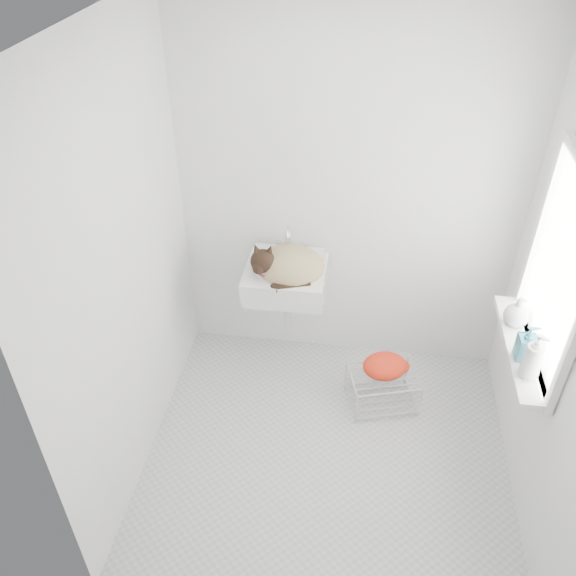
# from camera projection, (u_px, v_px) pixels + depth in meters

# --- Properties ---
(floor) EXTENTS (2.20, 2.00, 0.02)m
(floor) POSITION_uv_depth(u_px,v_px,m) (327.00, 453.00, 3.67)
(floor) COLOR silver
(floor) RESTS_ON ground
(ceiling) EXTENTS (2.20, 2.00, 0.02)m
(ceiling) POSITION_uv_depth(u_px,v_px,m) (354.00, 25.00, 2.18)
(ceiling) COLOR white
(ceiling) RESTS_ON back_wall
(back_wall) EXTENTS (2.20, 0.02, 2.50)m
(back_wall) POSITION_uv_depth(u_px,v_px,m) (349.00, 198.00, 3.72)
(back_wall) COLOR white
(back_wall) RESTS_ON ground
(right_wall) EXTENTS (0.02, 2.00, 2.50)m
(right_wall) POSITION_uv_depth(u_px,v_px,m) (568.00, 313.00, 2.80)
(right_wall) COLOR white
(right_wall) RESTS_ON ground
(left_wall) EXTENTS (0.02, 2.00, 2.50)m
(left_wall) POSITION_uv_depth(u_px,v_px,m) (125.00, 275.00, 3.05)
(left_wall) COLOR white
(left_wall) RESTS_ON ground
(window_glass) EXTENTS (0.01, 0.80, 1.00)m
(window_glass) POSITION_uv_depth(u_px,v_px,m) (561.00, 271.00, 2.90)
(window_glass) COLOR white
(window_glass) RESTS_ON right_wall
(window_frame) EXTENTS (0.04, 0.90, 1.10)m
(window_frame) POSITION_uv_depth(u_px,v_px,m) (558.00, 271.00, 2.91)
(window_frame) COLOR white
(window_frame) RESTS_ON right_wall
(windowsill) EXTENTS (0.16, 0.88, 0.04)m
(windowsill) POSITION_uv_depth(u_px,v_px,m) (520.00, 348.00, 3.22)
(windowsill) COLOR white
(windowsill) RESTS_ON right_wall
(sink) EXTENTS (0.52, 0.45, 0.21)m
(sink) POSITION_uv_depth(u_px,v_px,m) (286.00, 269.00, 3.79)
(sink) COLOR white
(sink) RESTS_ON back_wall
(faucet) EXTENTS (0.19, 0.13, 0.19)m
(faucet) POSITION_uv_depth(u_px,v_px,m) (289.00, 236.00, 3.85)
(faucet) COLOR silver
(faucet) RESTS_ON sink
(cat) EXTENTS (0.47, 0.39, 0.29)m
(cat) POSITION_uv_depth(u_px,v_px,m) (287.00, 266.00, 3.75)
(cat) COLOR tan
(cat) RESTS_ON sink
(wire_rack) EXTENTS (0.50, 0.41, 0.26)m
(wire_rack) POSITION_uv_depth(u_px,v_px,m) (383.00, 387.00, 3.92)
(wire_rack) COLOR #BEBEBE
(wire_rack) RESTS_ON floor
(towel) EXTENTS (0.35, 0.30, 0.12)m
(towel) POSITION_uv_depth(u_px,v_px,m) (384.00, 369.00, 3.86)
(towel) COLOR #CF4800
(towel) RESTS_ON wire_rack
(bottle_a) EXTENTS (0.13, 0.13, 0.23)m
(bottle_a) POSITION_uv_depth(u_px,v_px,m) (527.00, 375.00, 3.03)
(bottle_a) COLOR white
(bottle_a) RESTS_ON windowsill
(bottle_b) EXTENTS (0.10, 0.10, 0.21)m
(bottle_b) POSITION_uv_depth(u_px,v_px,m) (522.00, 358.00, 3.13)
(bottle_b) COLOR teal
(bottle_b) RESTS_ON windowsill
(bottle_c) EXTENTS (0.20, 0.20, 0.18)m
(bottle_c) POSITION_uv_depth(u_px,v_px,m) (514.00, 324.00, 3.36)
(bottle_c) COLOR silver
(bottle_c) RESTS_ON windowsill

